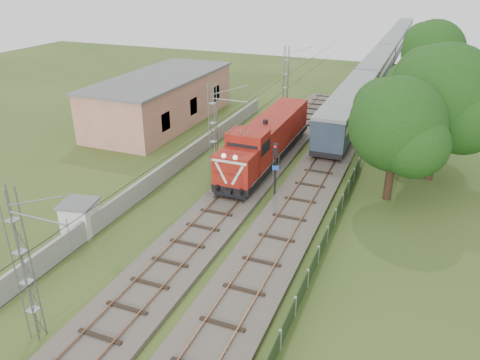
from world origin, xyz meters
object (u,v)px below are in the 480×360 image
at_px(locomotive, 267,140).
at_px(signal_post, 275,161).
at_px(relay_hut, 80,218).
at_px(coach_rake, 386,54).

relative_size(locomotive, signal_post, 3.84).
bearing_deg(relay_hut, signal_post, 43.57).
bearing_deg(locomotive, relay_hut, -114.68).
bearing_deg(coach_rake, locomotive, -95.97).
bearing_deg(signal_post, coach_rake, 87.73).
xyz_separation_m(locomotive, relay_hut, (-7.40, -16.10, -1.09)).
xyz_separation_m(locomotive, signal_post, (2.85, -6.35, 0.82)).
bearing_deg(relay_hut, locomotive, 65.32).
relative_size(coach_rake, signal_post, 20.75).
relative_size(signal_post, relay_hut, 1.70).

